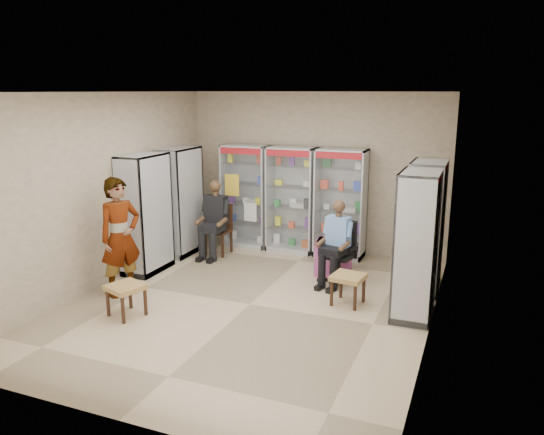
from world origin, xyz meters
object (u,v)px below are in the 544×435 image
at_px(cabinet_back_left, 246,196).
at_px(woven_stool_b, 127,300).
at_px(pink_trunk, 334,257).
at_px(cabinet_back_right, 340,204).
at_px(seated_shopkeeper, 338,245).
at_px(cabinet_back_mid, 292,200).
at_px(wooden_chair, 218,230).
at_px(woven_stool_a, 348,289).
at_px(cabinet_right_near, 416,245).
at_px(standing_man, 120,237).
at_px(cabinet_right_far, 425,226).
at_px(office_chair, 339,252).
at_px(cabinet_left_near, 145,214).
at_px(cabinet_left_far, 180,202).

relative_size(cabinet_back_left, woven_stool_b, 4.48).
height_order(pink_trunk, woven_stool_b, pink_trunk).
height_order(cabinet_back_right, woven_stool_b, cabinet_back_right).
height_order(cabinet_back_left, seated_shopkeeper, cabinet_back_left).
distance_m(cabinet_back_right, seated_shopkeeper, 1.49).
bearing_deg(cabinet_back_mid, wooden_chair, -148.69).
distance_m(seated_shopkeeper, woven_stool_a, 0.96).
height_order(cabinet_right_near, seated_shopkeeper, cabinet_right_near).
xyz_separation_m(cabinet_back_mid, wooden_chair, (-1.20, -0.73, -0.53)).
bearing_deg(standing_man, cabinet_back_right, -16.05).
distance_m(cabinet_right_far, seated_shopkeeper, 1.36).
xyz_separation_m(cabinet_back_right, office_chair, (0.35, -1.35, -0.50)).
bearing_deg(woven_stool_b, seated_shopkeeper, 44.49).
bearing_deg(cabinet_left_near, standing_man, 15.04).
distance_m(cabinet_back_left, cabinet_back_right, 1.90).
distance_m(cabinet_back_right, pink_trunk, 1.22).
height_order(cabinet_right_far, cabinet_left_far, same).
bearing_deg(cabinet_left_near, wooden_chair, 152.39).
distance_m(cabinet_left_near, standing_man, 1.08).
distance_m(cabinet_back_left, standing_man, 3.14).
xyz_separation_m(cabinet_right_near, standing_man, (-4.18, -0.84, -0.10)).
distance_m(wooden_chair, woven_stool_b, 3.00).
height_order(wooden_chair, pink_trunk, wooden_chair).
bearing_deg(cabinet_left_far, office_chair, 82.40).
distance_m(cabinet_left_far, pink_trunk, 3.07).
bearing_deg(cabinet_left_near, cabinet_back_right, 125.65).
distance_m(cabinet_back_mid, office_chair, 1.94).
xyz_separation_m(office_chair, pink_trunk, (-0.19, 0.38, -0.22)).
relative_size(cabinet_back_right, cabinet_left_near, 1.00).
relative_size(cabinet_back_mid, cabinet_back_right, 1.00).
bearing_deg(wooden_chair, seated_shopkeeper, -15.10).
relative_size(wooden_chair, woven_stool_a, 2.12).
bearing_deg(pink_trunk, standing_man, -142.21).
distance_m(cabinet_back_left, seated_shopkeeper, 2.67).
xyz_separation_m(pink_trunk, woven_stool_b, (-2.17, -2.74, -0.05)).
bearing_deg(cabinet_back_right, pink_trunk, -80.77).
bearing_deg(cabinet_right_far, cabinet_back_left, 72.25).
xyz_separation_m(cabinet_back_mid, seated_shopkeeper, (1.30, -1.40, -0.36)).
xyz_separation_m(cabinet_right_far, cabinet_left_near, (-4.46, -0.90, 0.00)).
xyz_separation_m(cabinet_left_far, seated_shopkeeper, (3.18, -0.47, -0.36)).
xyz_separation_m(cabinet_right_far, office_chair, (-1.28, -0.22, -0.50)).
relative_size(cabinet_left_far, woven_stool_a, 4.51).
bearing_deg(cabinet_right_near, seated_shopkeeper, 57.22).
bearing_deg(office_chair, seated_shopkeeper, -77.82).
distance_m(pink_trunk, standing_man, 3.48).
distance_m(cabinet_right_near, woven_stool_b, 4.01).
distance_m(cabinet_back_left, woven_stool_a, 3.49).
bearing_deg(pink_trunk, cabinet_left_far, 179.19).
height_order(cabinet_back_mid, cabinet_right_far, same).
bearing_deg(cabinet_right_far, seated_shopkeeper, 102.05).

